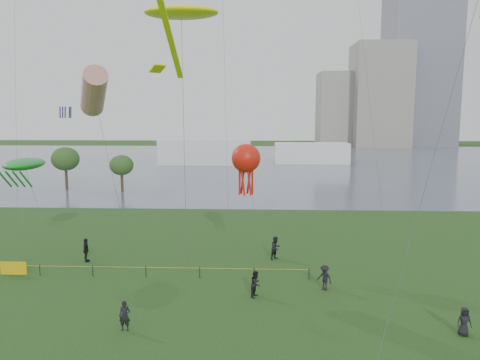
{
  "coord_description": "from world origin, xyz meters",
  "views": [
    {
      "loc": [
        1.17,
        -18.0,
        11.92
      ],
      "look_at": [
        0.0,
        10.0,
        8.0
      ],
      "focal_mm": 35.0,
      "sensor_mm": 36.0,
      "label": 1
    }
  ],
  "objects": [
    {
      "name": "lake",
      "position": [
        0.0,
        100.0,
        0.02
      ],
      "size": [
        400.0,
        120.0,
        0.08
      ],
      "primitive_type": "cube",
      "color": "slate",
      "rests_on": "ground_plane"
    },
    {
      "name": "building_mid",
      "position": [
        46.0,
        162.0,
        19.0
      ],
      "size": [
        20.0,
        20.0,
        38.0
      ],
      "primitive_type": "cube",
      "color": "gray",
      "rests_on": "ground_plane"
    },
    {
      "name": "building_low",
      "position": [
        32.0,
        168.0,
        14.0
      ],
      "size": [
        16.0,
        18.0,
        28.0
      ],
      "primitive_type": "cube",
      "color": "gray",
      "rests_on": "ground_plane"
    },
    {
      "name": "pavilion_left",
      "position": [
        -12.0,
        95.0,
        3.0
      ],
      "size": [
        22.0,
        8.0,
        6.0
      ],
      "primitive_type": "cube",
      "color": "silver",
      "rests_on": "ground_plane"
    },
    {
      "name": "pavilion_right",
      "position": [
        14.0,
        98.0,
        2.5
      ],
      "size": [
        18.0,
        7.0,
        5.0
      ],
      "primitive_type": "cube",
      "color": "white",
      "rests_on": "ground_plane"
    },
    {
      "name": "trees",
      "position": [
        -30.43,
        52.62,
        4.6
      ],
      "size": [
        23.81,
        8.79,
        6.84
      ],
      "color": "#392B19",
      "rests_on": "ground_plane"
    },
    {
      "name": "fence",
      "position": [
        -13.29,
        14.94,
        0.55
      ],
      "size": [
        24.07,
        0.07,
        1.05
      ],
      "color": "black",
      "rests_on": "ground_plane"
    },
    {
      "name": "spectator_a",
      "position": [
        0.99,
        11.55,
        0.88
      ],
      "size": [
        0.94,
        1.04,
        1.75
      ],
      "primitive_type": "imported",
      "rotation": [
        0.0,
        0.0,
        1.19
      ],
      "color": "black",
      "rests_on": "ground_plane"
    },
    {
      "name": "spectator_b",
      "position": [
        5.67,
        12.93,
        0.88
      ],
      "size": [
        1.28,
        1.26,
        1.76
      ],
      "primitive_type": "imported",
      "rotation": [
        0.0,
        0.0,
        -0.76
      ],
      "color": "black",
      "rests_on": "ground_plane"
    },
    {
      "name": "spectator_c",
      "position": [
        -12.93,
        18.37,
        0.97
      ],
      "size": [
        0.67,
        1.21,
        1.95
      ],
      "primitive_type": "imported",
      "rotation": [
        0.0,
        0.0,
        1.75
      ],
      "color": "black",
      "rests_on": "ground_plane"
    },
    {
      "name": "spectator_d",
      "position": [
        12.33,
        6.54,
        0.8
      ],
      "size": [
        0.79,
        0.52,
        1.6
      ],
      "primitive_type": "imported",
      "rotation": [
        0.0,
        0.0,
        0.02
      ],
      "color": "black",
      "rests_on": "ground_plane"
    },
    {
      "name": "spectator_f",
      "position": [
        -6.26,
        6.36,
        0.85
      ],
      "size": [
        0.64,
        0.43,
        1.7
      ],
      "primitive_type": "imported",
      "rotation": [
        0.0,
        0.0,
        0.04
      ],
      "color": "black",
      "rests_on": "ground_plane"
    },
    {
      "name": "spectator_g",
      "position": [
        2.57,
        19.74,
        0.96
      ],
      "size": [
        1.17,
        1.17,
        1.91
      ],
      "primitive_type": "imported",
      "rotation": [
        0.0,
        0.0,
        0.81
      ],
      "color": "black",
      "rests_on": "ground_plane"
    },
    {
      "name": "kite_stingray",
      "position": [
        -4.22,
        14.83,
        18.76
      ],
      "size": [
        5.13,
        10.08,
        19.23
      ],
      "rotation": [
        0.0,
        0.0,
        -0.17
      ],
      "color": "#3F3F42"
    },
    {
      "name": "kite_windsock",
      "position": [
        -11.67,
        18.2,
        13.69
      ],
      "size": [
        6.04,
        5.55,
        15.62
      ],
      "rotation": [
        0.0,
        0.0,
        0.06
      ],
      "color": "#3F3F42"
    },
    {
      "name": "kite_creature",
      "position": [
        -17.67,
        18.5,
        7.98
      ],
      "size": [
        5.73,
        6.51,
        8.47
      ],
      "rotation": [
        0.0,
        0.0,
        -0.25
      ],
      "color": "#3F3F42"
    },
    {
      "name": "kite_octopus",
      "position": [
        0.12,
        18.46,
        8.47
      ],
      "size": [
        2.83,
        5.94,
        9.68
      ],
      "rotation": [
        0.0,
        0.0,
        -0.25
      ],
      "color": "#3F3F42"
    },
    {
      "name": "kite_delta",
      "position": [
        11.85,
        6.47,
        17.4
      ],
      "size": [
        8.27,
        9.89,
        19.05
      ],
      "rotation": [
        0.0,
        0.0,
        -0.37
      ],
      "color": "#3F3F42"
    }
  ]
}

